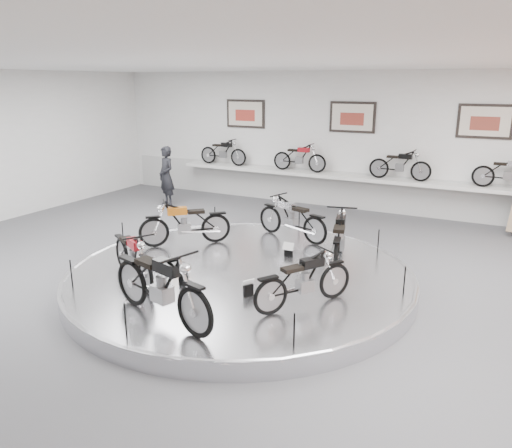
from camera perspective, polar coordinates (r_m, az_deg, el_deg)
The scene contains 21 objects.
floor at distance 9.22m, azimuth -2.73°, elevation -7.59°, with size 16.00×16.00×0.00m, color #505053.
ceiling at distance 8.46m, azimuth -3.10°, elevation 18.11°, with size 16.00×16.00×0.00m, color white.
wall_back at distance 15.01m, azimuth 10.85°, elevation 9.24°, with size 16.00×16.00×0.00m, color white.
dado_band at distance 15.22m, azimuth 10.54°, elevation 3.81°, with size 15.68×0.04×1.10m, color #BCBCBA.
display_platform at distance 9.40m, azimuth -1.82°, elevation -6.11°, with size 6.40×6.40×0.30m, color silver.
platform_rim at distance 9.35m, azimuth -1.82°, elevation -5.43°, with size 6.40×6.40×0.10m, color #B2B2BA.
shelf at distance 14.87m, azimuth 10.31°, elevation 5.31°, with size 11.00×0.55×0.10m, color silver.
poster_left at distance 16.26m, azimuth -1.22°, elevation 12.49°, with size 1.35×0.06×0.88m, color beige.
poster_center at distance 14.91m, azimuth 10.94°, elevation 11.90°, with size 1.35×0.06×0.88m, color beige.
poster_right at distance 14.31m, azimuth 24.70°, elevation 10.60°, with size 1.35×0.06×0.88m, color beige.
shelf_bike_a at distance 16.51m, azimuth -3.78°, elevation 8.03°, with size 1.22×0.42×0.73m, color black, non-canonical shape.
shelf_bike_b at distance 15.30m, azimuth 4.98°, elevation 7.38°, with size 1.22×0.42×0.73m, color maroon, non-canonical shape.
shelf_bike_c at distance 14.44m, azimuth 16.10°, elevation 6.30°, with size 1.22×0.42×0.73m, color black, non-canonical shape.
shelf_bike_d at distance 14.17m, azimuth 26.86°, elevation 5.04°, with size 1.22×0.42×0.73m, color silver, non-canonical shape.
bike_a at distance 9.67m, azimuth 9.53°, elevation -1.53°, with size 1.73×0.61×1.02m, color black, non-canonical shape.
bike_b at distance 11.06m, azimuth 4.13°, elevation 0.71°, with size 1.63×0.57×0.96m, color silver, non-canonical shape.
bike_c at distance 10.71m, azimuth -8.12°, elevation 0.12°, with size 1.66×0.59×0.98m, color #B75E12, non-canonical shape.
bike_d at distance 8.96m, azimuth -13.91°, elevation -3.53°, with size 1.58×0.56×0.93m, color maroon, non-canonical shape.
bike_e at distance 7.38m, azimuth -10.83°, elevation -6.81°, with size 1.90×0.67×1.12m, color black, non-canonical shape.
bike_f at distance 7.76m, azimuth 5.50°, elevation -6.32°, with size 1.52×0.54×0.89m, color black, non-canonical shape.
visitor at distance 15.55m, azimuth -10.21°, elevation 5.42°, with size 0.66×0.43×1.81m, color black.
Camera 1 is at (4.27, -7.29, 3.67)m, focal length 35.00 mm.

